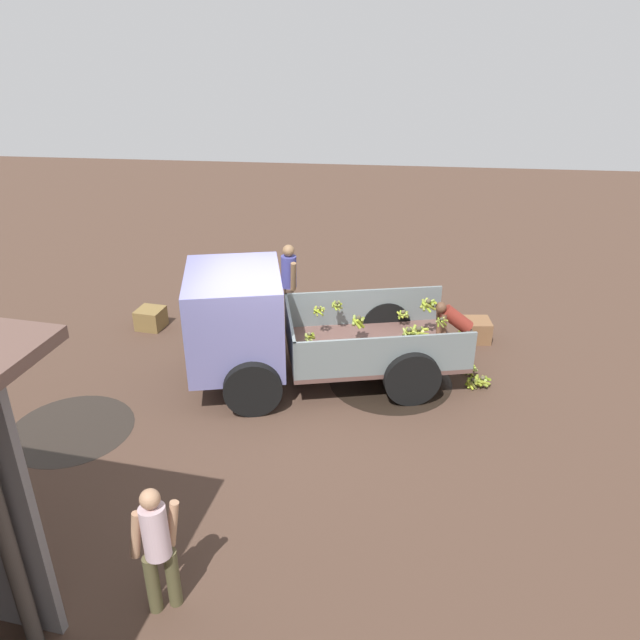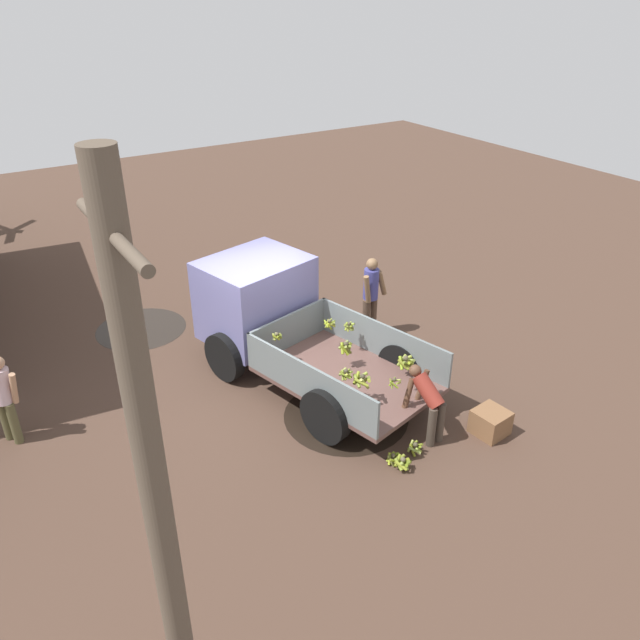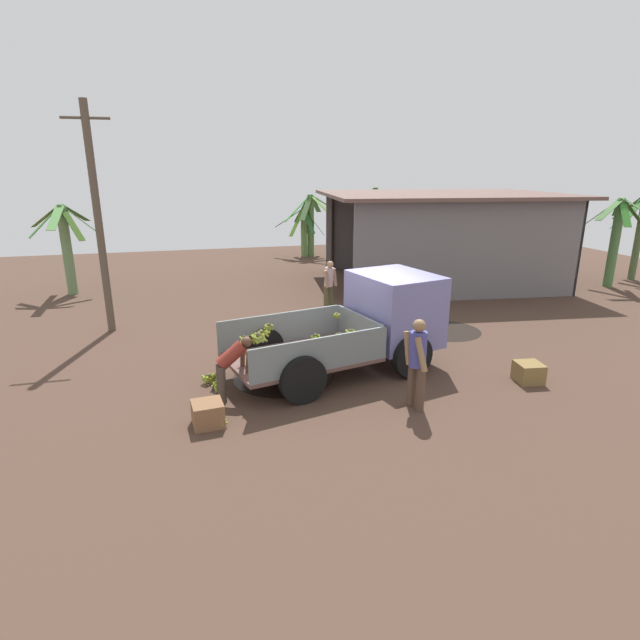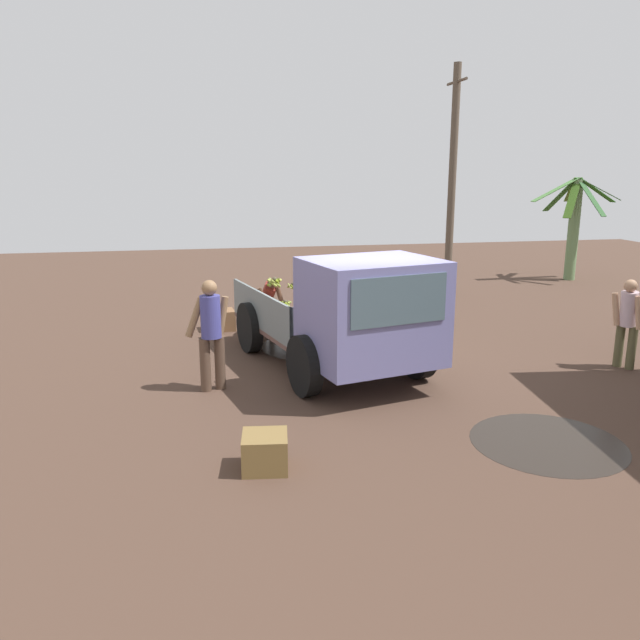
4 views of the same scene
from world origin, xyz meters
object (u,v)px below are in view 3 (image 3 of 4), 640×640
cargo_truck (377,318)px  banana_bunch_on_ground_1 (222,422)px  wooden_crate_1 (529,372)px  banana_bunch_on_ground_3 (218,385)px  wooden_crate_0 (208,414)px  person_foreground_visitor (417,360)px  banana_bunch_on_ground_2 (208,378)px  person_worker_loading (231,363)px  banana_bunch_on_ground_0 (217,377)px  person_bystander_near_shed (329,283)px  utility_pole (98,220)px

cargo_truck → banana_bunch_on_ground_1: size_ratio=22.56×
banana_bunch_on_ground_1 → wooden_crate_1: 6.34m
banana_bunch_on_ground_1 → banana_bunch_on_ground_3: banana_bunch_on_ground_3 is taller
banana_bunch_on_ground_1 → wooden_crate_0: (-0.22, 0.14, 0.11)m
person_foreground_visitor → banana_bunch_on_ground_2: person_foreground_visitor is taller
wooden_crate_1 → banana_bunch_on_ground_2: bearing=166.2°
person_worker_loading → banana_bunch_on_ground_0: bearing=99.2°
banana_bunch_on_ground_3 → banana_bunch_on_ground_0: bearing=89.9°
wooden_crate_0 → person_bystander_near_shed: bearing=58.7°
banana_bunch_on_ground_1 → wooden_crate_0: bearing=147.1°
person_worker_loading → wooden_crate_1: (6.04, -0.77, -0.52)m
wooden_crate_0 → person_worker_loading: bearing=62.1°
banana_bunch_on_ground_2 → wooden_crate_1: (6.47, -1.59, 0.08)m
utility_pole → wooden_crate_0: utility_pole is taller
utility_pole → person_foreground_visitor: bearing=-46.4°
person_worker_loading → wooden_crate_0: bearing=-124.8°
banana_bunch_on_ground_0 → banana_bunch_on_ground_3: banana_bunch_on_ground_3 is taller
utility_pole → banana_bunch_on_ground_0: size_ratio=23.84×
person_foreground_visitor → utility_pole: bearing=-63.4°
person_foreground_visitor → banana_bunch_on_ground_2: (-3.66, 2.08, -0.83)m
cargo_truck → person_bystander_near_shed: 4.69m
person_bystander_near_shed → banana_bunch_on_ground_1: person_bystander_near_shed is taller
wooden_crate_0 → banana_bunch_on_ground_2: bearing=87.2°
banana_bunch_on_ground_1 → person_worker_loading: bearing=75.4°
utility_pole → banana_bunch_on_ground_0: (2.58, -4.25, -2.91)m
banana_bunch_on_ground_2 → wooden_crate_1: bearing=-13.8°
person_foreground_visitor → banana_bunch_on_ground_3: person_foreground_visitor is taller
person_bystander_near_shed → banana_bunch_on_ground_1: bearing=-58.7°
wooden_crate_0 → banana_bunch_on_ground_1: bearing=-32.9°
person_foreground_visitor → banana_bunch_on_ground_1: person_foreground_visitor is taller
person_foreground_visitor → wooden_crate_1: person_foreground_visitor is taller
utility_pole → person_foreground_visitor: 9.04m
utility_pole → person_worker_loading: size_ratio=4.84×
cargo_truck → person_bystander_near_shed: cargo_truck is taller
banana_bunch_on_ground_2 → person_bystander_near_shed: bearing=50.9°
banana_bunch_on_ground_2 → cargo_truck: bearing=2.8°
person_foreground_visitor → wooden_crate_0: size_ratio=3.33×
person_foreground_visitor → banana_bunch_on_ground_1: bearing=-19.7°
banana_bunch_on_ground_1 → banana_bunch_on_ground_2: 1.92m
person_foreground_visitor → person_bystander_near_shed: size_ratio=1.11×
banana_bunch_on_ground_1 → wooden_crate_0: wooden_crate_0 is taller
person_worker_loading → banana_bunch_on_ground_2: bearing=110.4°
cargo_truck → person_foreground_visitor: bearing=-105.7°
wooden_crate_0 → banana_bunch_on_ground_0: bearing=81.9°
utility_pole → wooden_crate_1: 11.01m
banana_bunch_on_ground_1 → banana_bunch_on_ground_2: size_ratio=0.74×
banana_bunch_on_ground_1 → banana_bunch_on_ground_3: bearing=88.6°
cargo_truck → utility_pole: bearing=132.9°
wooden_crate_0 → wooden_crate_1: wooden_crate_0 is taller
utility_pole → person_foreground_visitor: size_ratio=3.43×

